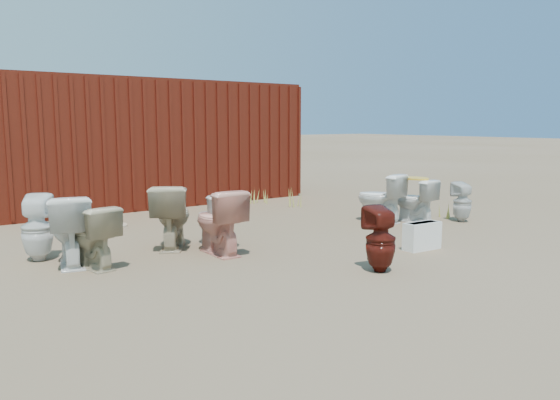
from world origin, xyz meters
TOP-DOWN VIEW (x-y plane):
  - ground at (0.00, 0.00)m, footprint 100.00×100.00m
  - shipping_container at (0.00, 5.20)m, footprint 6.00×2.40m
  - toilet_front_a at (-2.71, 0.90)m, footprint 0.62×0.87m
  - toilet_front_pink at (-1.09, 0.38)m, footprint 0.46×0.79m
  - toilet_front_c at (-0.92, 0.79)m, footprint 0.45×0.72m
  - toilet_front_maroon at (-0.09, -1.36)m, footprint 0.39×0.39m
  - toilet_front_e at (2.08, 0.71)m, footprint 0.61×0.85m
  - toilet_back_a at (-2.96, 1.33)m, footprint 0.47×0.48m
  - toilet_back_beige_left at (-2.55, 0.62)m, footprint 0.52×0.75m
  - toilet_back_beige_right at (-1.41, 1.02)m, footprint 0.83×0.93m
  - toilet_back_yellowlid at (2.53, 0.38)m, footprint 0.46×0.72m
  - toilet_back_e at (3.19, -0.05)m, footprint 0.35×0.36m
  - yellow_lid at (2.53, 0.38)m, footprint 0.35×0.44m
  - loose_tank at (1.10, -0.95)m, footprint 0.51×0.23m
  - loose_lid_near at (-2.06, 2.79)m, footprint 0.52×0.59m
  - loose_lid_far at (-1.49, 2.93)m, footprint 0.38×0.49m
  - weed_clump_a at (-2.32, 2.76)m, footprint 0.36×0.36m
  - weed_clump_b at (0.36, 2.90)m, footprint 0.32×0.32m
  - weed_clump_c at (1.90, 2.77)m, footprint 0.36×0.36m
  - weed_clump_d at (-0.46, 3.12)m, footprint 0.30×0.30m
  - weed_clump_e at (1.68, 3.50)m, footprint 0.34×0.34m
  - weed_clump_f at (3.35, 0.33)m, footprint 0.28×0.28m

SIDE VIEW (x-z plane):
  - ground at x=0.00m, z-range 0.00..0.00m
  - loose_lid_near at x=-2.06m, z-range 0.00..0.02m
  - loose_lid_far at x=-1.49m, z-range 0.00..0.02m
  - weed_clump_f at x=3.35m, z-range 0.00..0.24m
  - weed_clump_b at x=0.36m, z-range 0.00..0.26m
  - weed_clump_e at x=1.68m, z-range 0.00..0.27m
  - weed_clump_a at x=-2.32m, z-range 0.00..0.28m
  - weed_clump_d at x=-0.46m, z-range 0.00..0.30m
  - weed_clump_c at x=1.90m, z-range 0.00..0.35m
  - loose_tank at x=1.10m, z-range 0.00..0.35m
  - toilet_back_e at x=3.19m, z-range 0.00..0.65m
  - toilet_back_yellowlid at x=2.53m, z-range 0.00..0.70m
  - toilet_back_beige_left at x=-2.55m, z-range 0.00..0.70m
  - toilet_front_c at x=-0.92m, z-range 0.00..0.71m
  - toilet_front_maroon at x=-0.09m, z-range 0.00..0.71m
  - toilet_back_a at x=-2.96m, z-range 0.00..0.78m
  - toilet_front_e at x=2.08m, z-range 0.00..0.79m
  - toilet_front_pink at x=-1.09m, z-range 0.00..0.80m
  - toilet_front_a at x=-2.71m, z-range 0.00..0.81m
  - toilet_back_beige_right at x=-1.41m, z-range 0.00..0.83m
  - yellow_lid at x=2.53m, z-range 0.70..0.72m
  - shipping_container at x=0.00m, z-range 0.00..2.40m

